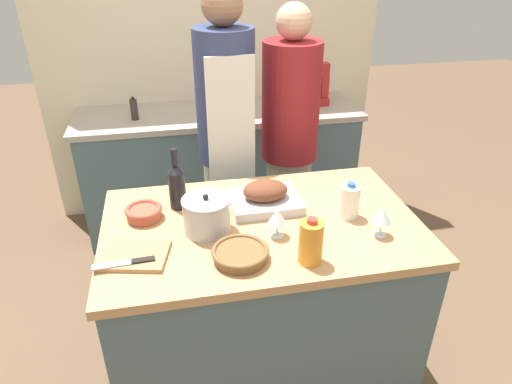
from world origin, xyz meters
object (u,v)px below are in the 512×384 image
Objects in this scene: condiment_bottle_tall at (134,109)px; condiment_bottle_extra at (303,104)px; cutting_board at (136,255)px; knife_chef at (126,263)px; roasting_pan at (265,197)px; wine_glass_right at (382,216)px; wicker_basket at (240,254)px; milk_jug at (349,201)px; stock_pot at (207,215)px; person_cook_guest at (290,137)px; stand_mixer at (316,87)px; juice_jug at (311,242)px; wine_glass_left at (277,217)px; condiment_bottle_short at (234,99)px; mixing_bowl at (144,212)px; person_cook_aproned at (227,135)px; wine_bottle_green at (177,185)px.

condiment_bottle_extra is (1.16, -0.08, -0.01)m from condiment_bottle_tall.
cutting_board is 1.22× the size of knife_chef.
cutting_board is 1.59m from condiment_bottle_tall.
knife_chef is (-0.60, -0.34, -0.03)m from roasting_pan.
wicker_basket is at bearing -175.42° from wine_glass_right.
wicker_basket is 1.70× the size of wine_glass_right.
stock_pot is at bearing 179.10° from milk_jug.
knife_chef is at bearing -119.20° from cutting_board.
wine_glass_right is 0.08× the size of person_cook_guest.
roasting_pan is at bearing 29.02° from knife_chef.
milk_jug reaches higher than wicker_basket.
roasting_pan is 0.64m from cutting_board.
wine_glass_right is 0.43× the size of stand_mixer.
juice_jug is 0.21m from wine_glass_left.
wicker_basket is 1.18m from person_cook_guest.
stock_pot is (0.29, 0.13, 0.07)m from cutting_board.
condiment_bottle_tall is at bearing -173.24° from condiment_bottle_short.
roasting_pan reaches higher than mixing_bowl.
person_cook_aproned is (-0.09, 0.63, 0.06)m from roasting_pan.
person_cook_aproned reaches higher than knife_chef.
person_cook_aproned is at bearing -102.07° from condiment_bottle_short.
stand_mixer reaches higher than mixing_bowl.
person_cook_aproned reaches higher than milk_jug.
condiment_bottle_short is at bearing 101.19° from wine_glass_right.
condiment_bottle_extra is (-0.14, -0.16, -0.06)m from stand_mixer.
wine_glass_left is (0.57, 0.03, 0.08)m from cutting_board.
cutting_board is 1.79× the size of condiment_bottle_tall.
condiment_bottle_short is (0.08, 1.39, 0.03)m from roasting_pan.
wine_bottle_green is at bearing -123.64° from person_cook_guest.
cutting_board is at bearing -155.62° from stock_pot.
condiment_bottle_tall is at bearing 111.97° from juice_jug.
wicker_basket is 1.41× the size of condiment_bottle_tall.
mixing_bowl is at bearing 84.01° from cutting_board.
wine_glass_right is 1.08m from person_cook_aproned.
roasting_pan is 0.32m from stock_pot.
juice_jug is 1.08m from person_cook_aproned.
stock_pot reaches higher than mixing_bowl.
condiment_bottle_tall is at bearing 111.74° from wine_glass_left.
roasting_pan is 1.13× the size of cutting_board.
stock_pot is at bearing 30.26° from knife_chef.
stand_mixer is (1.25, 1.66, 0.11)m from cutting_board.
cutting_board is at bearing -88.21° from condiment_bottle_tall.
mixing_bowl is 1.27× the size of wine_glass_left.
wine_bottle_green reaches higher than knife_chef.
knife_chef is 1.85m from condiment_bottle_short.
roasting_pan is 0.69m from knife_chef.
cutting_board is (-0.39, 0.09, -0.02)m from wicker_basket.
wine_glass_right is 0.83× the size of condiment_bottle_tall.
person_cook_guest reaches higher than condiment_bottle_short.
condiment_bottle_extra reaches higher than wine_glass_right.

